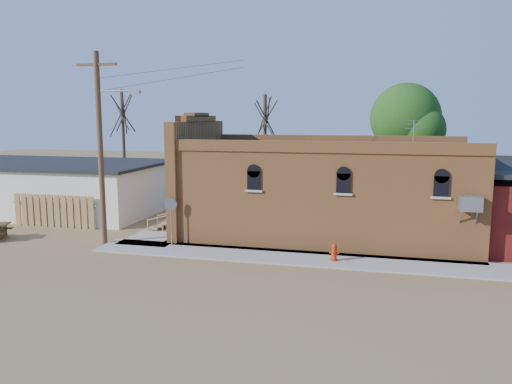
% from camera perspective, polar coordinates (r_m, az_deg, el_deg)
% --- Properties ---
extents(ground, '(120.00, 120.00, 0.00)m').
position_cam_1_polar(ground, '(21.07, 1.09, -8.08)').
color(ground, olive).
rests_on(ground, ground).
extents(sidewalk_south, '(19.00, 2.20, 0.08)m').
position_cam_1_polar(sidewalk_south, '(21.65, 5.54, -7.55)').
color(sidewalk_south, '#9E9991').
rests_on(sidewalk_south, ground).
extents(sidewalk_west, '(2.60, 10.00, 0.08)m').
position_cam_1_polar(sidewalk_west, '(28.49, -8.66, -3.65)').
color(sidewalk_west, '#9E9991').
rests_on(sidewalk_west, ground).
extents(brick_bar, '(16.40, 7.97, 6.30)m').
position_cam_1_polar(brick_bar, '(25.61, 7.43, 0.21)').
color(brick_bar, '#CA793D').
rests_on(brick_bar, ground).
extents(storage_building, '(20.40, 8.40, 3.17)m').
position_cam_1_polar(storage_building, '(36.55, -26.19, 0.74)').
color(storage_building, silver).
rests_on(storage_building, ground).
extents(wood_fence, '(5.20, 0.10, 1.80)m').
position_cam_1_polar(wood_fence, '(29.59, -22.08, -2.04)').
color(wood_fence, olive).
rests_on(wood_fence, ground).
extents(utility_pole, '(3.12, 0.26, 9.00)m').
position_cam_1_polar(utility_pole, '(24.42, -17.28, 5.23)').
color(utility_pole, '#523220').
rests_on(utility_pole, ground).
extents(tree_bare_near, '(2.80, 2.80, 7.65)m').
position_cam_1_polar(tree_bare_near, '(33.52, 1.04, 8.49)').
color(tree_bare_near, '#4F402D').
rests_on(tree_bare_near, ground).
extents(tree_bare_far, '(2.80, 2.80, 8.16)m').
position_cam_1_polar(tree_bare_far, '(38.40, -15.03, 8.81)').
color(tree_bare_far, '#4F402D').
rests_on(tree_bare_far, ground).
extents(tree_leafy, '(4.40, 4.40, 8.15)m').
position_cam_1_polar(tree_leafy, '(33.22, 16.71, 8.07)').
color(tree_leafy, '#4F402D').
rests_on(tree_leafy, ground).
extents(fire_hydrant, '(0.42, 0.40, 0.73)m').
position_cam_1_polar(fire_hydrant, '(21.24, 8.92, -6.81)').
color(fire_hydrant, red).
rests_on(fire_hydrant, sidewalk_south).
extents(stop_sign, '(0.58, 0.27, 2.25)m').
position_cam_1_polar(stop_sign, '(23.58, -9.69, -1.88)').
color(stop_sign, gray).
rests_on(stop_sign, sidewalk_south).
extents(trash_barrel, '(0.54, 0.54, 0.81)m').
position_cam_1_polar(trash_barrel, '(26.73, -7.86, -3.47)').
color(trash_barrel, navy).
rests_on(trash_barrel, sidewalk_west).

